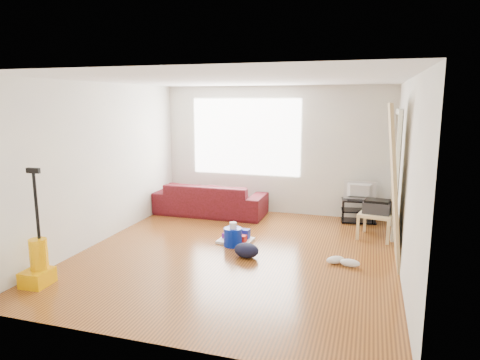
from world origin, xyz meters
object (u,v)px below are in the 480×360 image
(cleaning_tray, at_px, (237,238))
(backpack, at_px, (246,257))
(tv_stand, at_px, (359,211))
(vacuum, at_px, (38,264))
(sofa, at_px, (211,214))
(side_table, at_px, (376,217))
(bucket, at_px, (233,246))

(cleaning_tray, bearing_deg, backpack, -60.87)
(backpack, bearing_deg, tv_stand, 73.75)
(vacuum, bearing_deg, backpack, 34.07)
(tv_stand, relative_size, cleaning_tray, 1.20)
(sofa, xyz_separation_m, tv_stand, (2.81, 0.27, 0.22))
(sofa, bearing_deg, tv_stand, -174.51)
(tv_stand, bearing_deg, side_table, -77.99)
(backpack, bearing_deg, vacuum, -126.97)
(sofa, distance_m, vacuum, 3.79)
(tv_stand, height_order, cleaning_tray, tv_stand)
(cleaning_tray, bearing_deg, sofa, 124.51)
(side_table, distance_m, cleaning_tray, 2.30)
(backpack, xyz_separation_m, vacuum, (-2.17, -1.63, 0.27))
(cleaning_tray, distance_m, vacuum, 2.90)
(side_table, height_order, cleaning_tray, side_table)
(side_table, height_order, backpack, side_table)
(tv_stand, distance_m, bucket, 2.65)
(cleaning_tray, relative_size, vacuum, 0.38)
(sofa, relative_size, backpack, 5.78)
(tv_stand, relative_size, side_table, 1.07)
(backpack, bearing_deg, sofa, 139.15)
(tv_stand, height_order, bucket, tv_stand)
(sofa, bearing_deg, cleaning_tray, 124.51)
(bucket, xyz_separation_m, backpack, (0.34, -0.41, 0.00))
(cleaning_tray, bearing_deg, bucket, -89.72)
(bucket, height_order, cleaning_tray, cleaning_tray)
(bucket, bearing_deg, tv_stand, 46.54)
(tv_stand, bearing_deg, sofa, 178.44)
(backpack, bearing_deg, bucket, 145.77)
(side_table, xyz_separation_m, bucket, (-2.12, -1.05, -0.36))
(side_table, bearing_deg, sofa, 169.11)
(sofa, xyz_separation_m, backpack, (1.33, -2.05, 0.00))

